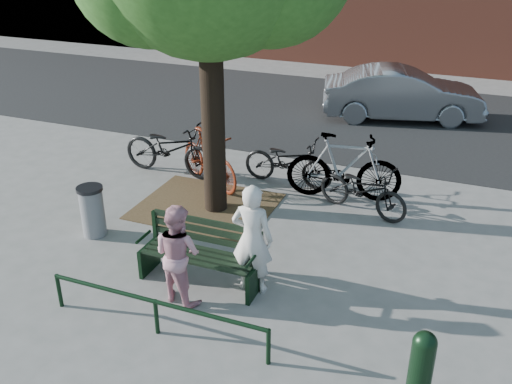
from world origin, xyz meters
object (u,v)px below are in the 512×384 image
at_px(litter_bin, 92,211).
at_px(person_right, 178,254).
at_px(park_bench, 202,251).
at_px(bollard, 421,367).
at_px(parked_car, 402,94).
at_px(bicycle_c, 288,161).
at_px(person_left, 252,239).

bearing_deg(litter_bin, person_right, -25.51).
relative_size(park_bench, litter_bin, 2.00).
height_order(park_bench, bollard, park_bench).
bearing_deg(litter_bin, parked_car, 65.23).
height_order(person_right, bicycle_c, person_right).
distance_m(person_right, litter_bin, 2.43).
bearing_deg(parked_car, person_left, 159.78).
bearing_deg(park_bench, person_left, 5.43).
bearing_deg(litter_bin, park_bench, -12.97).
bearing_deg(litter_bin, person_left, -8.50).
relative_size(litter_bin, bicycle_c, 0.47).
xyz_separation_m(park_bench, litter_bin, (-2.26, 0.52, -0.04)).
bearing_deg(person_right, person_left, -129.99).
distance_m(person_right, parked_car, 9.25).
xyz_separation_m(person_right, litter_bin, (-2.18, 1.04, -0.28)).
bearing_deg(bicycle_c, bollard, -144.79).
relative_size(park_bench, bollard, 1.82).
height_order(litter_bin, parked_car, parked_car).
relative_size(person_left, bollard, 1.69).
xyz_separation_m(person_left, person_right, (-0.83, -0.59, -0.09)).
bearing_deg(bollard, parked_car, 99.95).
distance_m(park_bench, person_right, 0.58).
distance_m(person_left, litter_bin, 3.07).
height_order(bollard, parked_car, parked_car).
height_order(person_left, bicycle_c, person_left).
bearing_deg(litter_bin, bollard, -18.04).
bearing_deg(person_left, litter_bin, -11.52).
height_order(person_left, bollard, person_left).
bearing_deg(bicycle_c, person_left, -166.60).
xyz_separation_m(person_left, bicycle_c, (-0.69, 3.55, -0.33)).
bearing_deg(person_right, parked_car, -84.86).
height_order(park_bench, person_right, person_right).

